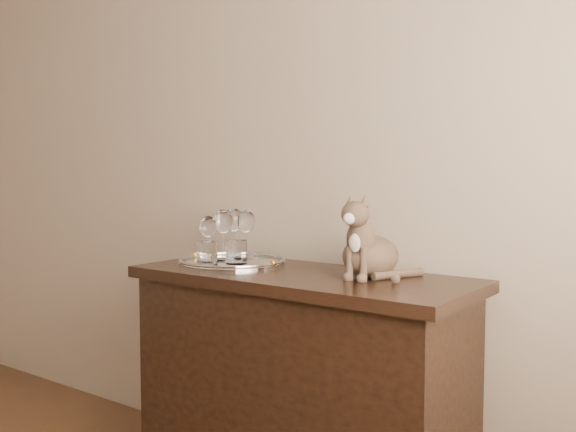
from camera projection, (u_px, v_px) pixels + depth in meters
name	position (u px, v px, depth m)	size (l,w,h in m)	color
wall_back	(229.00, 136.00, 2.76)	(4.00, 0.10, 2.70)	tan
sideboard	(301.00, 394.00, 2.23)	(1.20, 0.50, 0.85)	black
tray	(232.00, 262.00, 2.42)	(0.40, 0.40, 0.01)	silver
wine_glass_a	(234.00, 233.00, 2.52)	(0.07, 0.07, 0.20)	white
wine_glass_b	(246.00, 234.00, 2.50)	(0.07, 0.07, 0.19)	white
wine_glass_c	(208.00, 239.00, 2.42)	(0.07, 0.07, 0.17)	white
wine_glass_d	(223.00, 235.00, 2.43)	(0.07, 0.07, 0.20)	silver
tumbler_a	(236.00, 252.00, 2.35)	(0.08, 0.08, 0.09)	silver
tumbler_b	(207.00, 254.00, 2.31)	(0.08, 0.08, 0.09)	silver
cat	(371.00, 235.00, 2.11)	(0.27, 0.25, 0.27)	#4C3F2D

